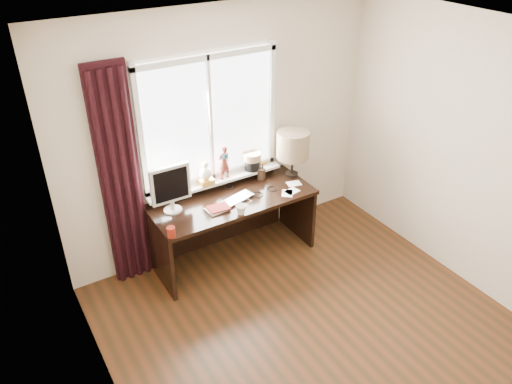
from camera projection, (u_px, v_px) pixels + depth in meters
floor at (335, 352)px, 4.34m from camera, size 3.50×4.00×0.00m
ceiling at (371, 53)px, 3.01m from camera, size 3.50×4.00×0.00m
wall_back at (222, 134)px, 5.14m from camera, size 3.50×0.00×2.60m
wall_left at (118, 320)px, 2.89m from camera, size 0.00×4.00×2.60m
wall_right at (500, 171)px, 4.46m from camera, size 0.00×4.00×2.60m
laptop at (238, 198)px, 5.08m from camera, size 0.38×0.30×0.03m
mug at (241, 209)px, 4.83m from camera, size 0.14×0.14×0.10m
red_cup at (171, 232)px, 4.51m from camera, size 0.08×0.08×0.10m
window at (212, 138)px, 5.04m from camera, size 1.52×0.20×1.40m
curtain at (121, 182)px, 4.66m from camera, size 0.38×0.09×2.25m
desk at (229, 213)px, 5.30m from camera, size 1.70×0.70×0.75m
monitor at (171, 186)px, 4.76m from camera, size 0.40×0.18×0.49m
notebook_stack at (218, 208)px, 4.91m from camera, size 0.24×0.18×0.03m
brush_holder at (261, 174)px, 5.42m from camera, size 0.09×0.09×0.25m
icon_frame at (264, 167)px, 5.55m from camera, size 0.10×0.03×0.13m
table_lamp at (293, 145)px, 5.34m from camera, size 0.35×0.35×0.52m
loose_papers at (291, 189)px, 5.26m from camera, size 0.35×0.29×0.00m
desk_cables at (255, 191)px, 5.22m from camera, size 0.50×0.43×0.01m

